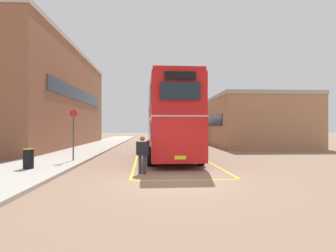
{
  "coord_description": "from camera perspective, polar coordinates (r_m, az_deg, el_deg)",
  "views": [
    {
      "loc": [
        -0.73,
        -10.01,
        1.99
      ],
      "look_at": [
        0.24,
        9.03,
        2.05
      ],
      "focal_mm": 29.87,
      "sensor_mm": 36.0,
      "label": 1
    }
  ],
  "objects": [
    {
      "name": "ground_plane",
      "position": [
        24.5,
        -1.2,
        -4.85
      ],
      "size": [
        135.6,
        135.6,
        0.0
      ],
      "primitive_type": "plane",
      "color": "#846651"
    },
    {
      "name": "sidewalk_left",
      "position": [
        27.49,
        -15.06,
        -4.19
      ],
      "size": [
        4.0,
        57.6,
        0.14
      ],
      "primitive_type": "cube",
      "color": "#A39E93",
      "rests_on": "ground"
    },
    {
      "name": "brick_building_left",
      "position": [
        30.15,
        -22.34,
        5.24
      ],
      "size": [
        5.36,
        23.12,
        9.67
      ],
      "color": "brown",
      "rests_on": "ground"
    },
    {
      "name": "depot_building_right",
      "position": [
        32.04,
        16.48,
        0.9
      ],
      "size": [
        8.95,
        13.86,
        5.18
      ],
      "color": "#AD7A56",
      "rests_on": "ground"
    },
    {
      "name": "double_decker_bus",
      "position": [
        17.36,
        0.47,
        1.53
      ],
      "size": [
        3.12,
        10.05,
        4.75
      ],
      "color": "black",
      "rests_on": "ground"
    },
    {
      "name": "single_deck_bus",
      "position": [
        37.17,
        2.45,
        -0.73
      ],
      "size": [
        3.67,
        9.81,
        3.02
      ],
      "color": "black",
      "rests_on": "ground"
    },
    {
      "name": "pedestrian_boarding",
      "position": [
        11.97,
        -5.24,
        -5.35
      ],
      "size": [
        0.54,
        0.25,
        1.6
      ],
      "color": "#2D2D38",
      "rests_on": "ground"
    },
    {
      "name": "litter_bin",
      "position": [
        13.96,
        -26.6,
        -5.95
      ],
      "size": [
        0.48,
        0.48,
        0.89
      ],
      "color": "black",
      "rests_on": "sidewalk_left"
    },
    {
      "name": "bus_stop_sign",
      "position": [
        16.32,
        -18.76,
        -0.73
      ],
      "size": [
        0.44,
        0.1,
        2.83
      ],
      "color": "#4C4C51",
      "rests_on": "sidewalk_left"
    },
    {
      "name": "bay_marking_yellow",
      "position": [
        15.59,
        0.99,
        -7.52
      ],
      "size": [
        4.62,
        12.1,
        0.01
      ],
      "color": "gold",
      "rests_on": "ground"
    }
  ]
}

